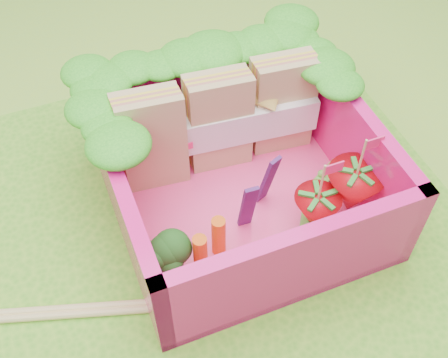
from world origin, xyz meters
TOP-DOWN VIEW (x-y plane):
  - ground at (0.00, 0.00)m, footprint 14.00×14.00m
  - placemat at (0.00, 0.00)m, footprint 2.60×2.60m
  - bento_floor at (0.18, 0.11)m, footprint 1.30×1.30m
  - bento_box at (0.18, 0.11)m, footprint 1.30×1.30m
  - lettuce_ruffle at (0.18, 0.59)m, footprint 1.43×0.83m
  - sandwich_stack at (0.19, 0.42)m, footprint 1.09×0.27m
  - broccoli at (-0.33, -0.21)m, footprint 0.33×0.33m
  - carrot_sticks at (-0.11, -0.20)m, footprint 0.19×0.15m
  - purple_wedges at (0.22, -0.03)m, footprint 0.23×0.15m
  - strawberry_left at (0.46, -0.20)m, footprint 0.24×0.24m
  - strawberry_right at (0.68, -0.17)m, footprint 0.29×0.29m
  - snap_peas at (0.54, -0.10)m, footprint 0.56×0.56m
  - chopsticks at (-0.99, -0.14)m, footprint 2.23×0.73m

SIDE VIEW (x-z plane):
  - ground at x=0.00m, z-range 0.00..0.00m
  - placemat at x=0.00m, z-range 0.00..0.03m
  - chopsticks at x=-0.99m, z-range 0.03..0.07m
  - bento_floor at x=0.18m, z-range 0.03..0.08m
  - snap_peas at x=0.54m, z-range 0.08..0.13m
  - strawberry_left at x=0.46m, z-range -0.03..0.44m
  - carrot_sticks at x=-0.11m, z-range 0.07..0.35m
  - strawberry_right at x=0.68m, z-range -0.04..0.50m
  - broccoli at x=-0.33m, z-range 0.13..0.39m
  - purple_wedges at x=0.22m, z-range 0.08..0.46m
  - bento_box at x=0.18m, z-range 0.03..0.58m
  - sandwich_stack at x=0.19m, z-range 0.07..0.67m
  - lettuce_ruffle at x=0.18m, z-range 0.58..0.69m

